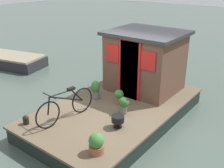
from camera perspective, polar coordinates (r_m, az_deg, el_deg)
ground_plane at (r=7.77m, az=0.91°, el=-7.50°), size 60.00×60.00×0.00m
houseboat_deck at (r=7.66m, az=0.92°, el=-5.99°), size 5.16×2.97×0.46m
houseboat_cabin at (r=8.34m, az=7.01°, el=4.90°), size 1.91×2.19×1.83m
bicycle at (r=6.77m, az=-9.69°, el=-4.55°), size 1.75×0.50×0.82m
potted_plant_sage at (r=7.52m, az=1.46°, el=-2.51°), size 0.26×0.26×0.42m
potted_plant_succulent at (r=7.01m, az=2.52°, el=-4.26°), size 0.28×0.28×0.46m
potted_plant_ivy at (r=7.87m, az=-3.53°, el=-1.24°), size 0.26×0.26×0.54m
potted_plant_fern at (r=5.60m, az=-3.31°, el=-12.44°), size 0.32×0.32×0.45m
charcoal_grill at (r=6.43m, az=1.25°, el=-7.47°), size 0.31×0.31×0.30m
mooring_bollard at (r=6.93m, az=-17.73°, el=-7.18°), size 0.15×0.15×0.23m
dinghy_boat at (r=12.90m, az=-20.53°, el=4.67°), size 2.08×3.24×0.51m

